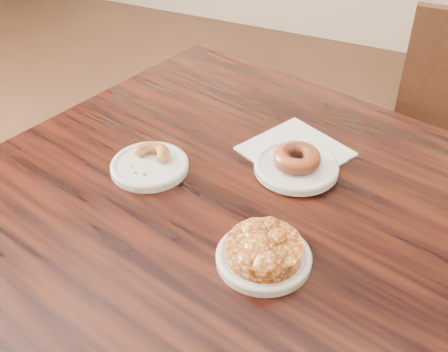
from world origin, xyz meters
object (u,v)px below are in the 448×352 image
at_px(apple_fritter, 264,246).
at_px(cruller_fragment, 149,159).
at_px(cafe_table, 226,336).
at_px(glazed_donut, 297,158).

xyz_separation_m(apple_fritter, cruller_fragment, (-0.28, 0.13, -0.01)).
bearing_deg(cafe_table, glazed_donut, 73.97).
bearing_deg(glazed_donut, cafe_table, -121.05).
distance_m(cafe_table, glazed_donut, 0.44).
bearing_deg(glazed_donut, apple_fritter, -83.89).
height_order(cafe_table, apple_fritter, apple_fritter).
bearing_deg(cruller_fragment, glazed_donut, 22.21).
relative_size(cafe_table, apple_fritter, 5.80).
bearing_deg(cafe_table, cruller_fragment, -175.70).
relative_size(apple_fritter, cruller_fragment, 1.89).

